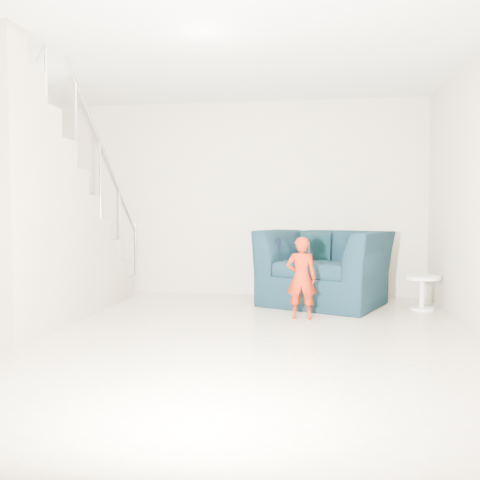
% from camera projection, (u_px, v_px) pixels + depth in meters
% --- Properties ---
extents(floor, '(5.50, 5.50, 0.00)m').
position_uv_depth(floor, '(205.00, 343.00, 4.48)').
color(floor, tan).
rests_on(floor, ground).
extents(ceiling, '(5.50, 5.50, 0.00)m').
position_uv_depth(ceiling, '(204.00, 31.00, 4.34)').
color(ceiling, silver).
rests_on(ceiling, back_wall).
extents(back_wall, '(5.00, 0.00, 5.00)m').
position_uv_depth(back_wall, '(244.00, 199.00, 7.13)').
color(back_wall, '#C1B29D').
rests_on(back_wall, floor).
extents(front_wall, '(5.00, 0.00, 5.00)m').
position_uv_depth(front_wall, '(39.00, 151.00, 1.68)').
color(front_wall, '#C1B29D').
rests_on(front_wall, floor).
extents(armchair, '(1.82, 1.73, 0.93)m').
position_uv_depth(armchair, '(325.00, 267.00, 6.38)').
color(armchair, black).
rests_on(armchair, floor).
extents(toddler, '(0.33, 0.22, 0.89)m').
position_uv_depth(toddler, '(301.00, 278.00, 5.48)').
color(toddler, '#8B2604').
rests_on(toddler, floor).
extents(side_table, '(0.41, 0.41, 0.41)m').
position_uv_depth(side_table, '(422.00, 287.00, 6.01)').
color(side_table, white).
rests_on(side_table, floor).
extents(staircase, '(1.02, 3.03, 3.62)m').
position_uv_depth(staircase, '(26.00, 232.00, 5.23)').
color(staircase, '#ADA089').
rests_on(staircase, floor).
extents(cushion, '(0.38, 0.18, 0.38)m').
position_uv_depth(cushion, '(315.00, 247.00, 6.60)').
color(cushion, black).
rests_on(cushion, armchair).
extents(throw, '(0.04, 0.43, 0.48)m').
position_uv_depth(throw, '(279.00, 257.00, 6.47)').
color(throw, black).
rests_on(throw, armchair).
extents(phone, '(0.02, 0.05, 0.10)m').
position_uv_depth(phone, '(309.00, 248.00, 5.43)').
color(phone, black).
rests_on(phone, toddler).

